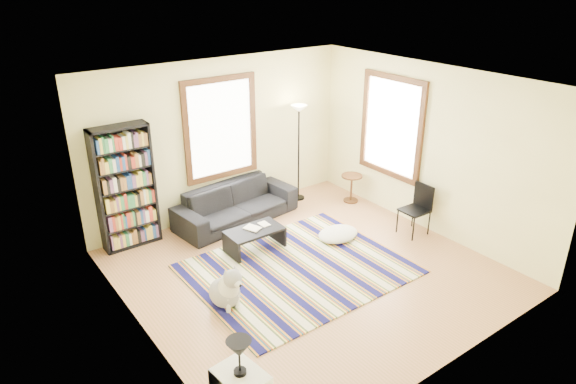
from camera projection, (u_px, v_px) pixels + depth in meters
floor at (308, 273)px, 7.69m from camera, size 5.00×5.00×0.10m
ceiling at (311, 79)px, 6.53m from camera, size 5.00×5.00×0.10m
wall_back at (219, 138)px, 8.99m from camera, size 5.00×0.10×2.80m
wall_front at (465, 262)px, 5.23m from camera, size 5.00×0.10×2.80m
wall_left at (131, 236)px, 5.73m from camera, size 0.10×5.00×2.80m
wall_right at (430, 149)px, 8.49m from camera, size 0.10×5.00×2.80m
window_back at (221, 129)px, 8.85m from camera, size 1.20×0.06×1.60m
window_right at (392, 127)px, 8.96m from camera, size 0.06×1.20×1.60m
rug at (298, 269)px, 7.69m from camera, size 3.08×2.46×0.02m
sofa at (236, 204)px, 9.05m from camera, size 1.12×2.31×0.65m
bookshelf at (125, 188)px, 8.00m from camera, size 0.90×0.30×2.00m
coffee_table at (255, 240)px, 8.16m from camera, size 0.92×0.54×0.36m
book_a at (249, 231)px, 8.03m from camera, size 0.31×0.27×0.02m
book_b at (261, 225)px, 8.20m from camera, size 0.19×0.14×0.01m
floor_cushion at (338, 234)px, 8.52m from camera, size 0.80×0.65×0.18m
floor_lamp at (299, 153)px, 9.68m from camera, size 0.36×0.36×1.86m
side_table at (351, 188)px, 9.82m from camera, size 0.49×0.49×0.54m
folding_chair at (414, 210)px, 8.56m from camera, size 0.43×0.41×0.86m
table_lamp at (239, 357)px, 4.68m from camera, size 0.28×0.28×0.38m
dog at (224, 285)px, 6.77m from camera, size 0.49×0.66×0.63m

